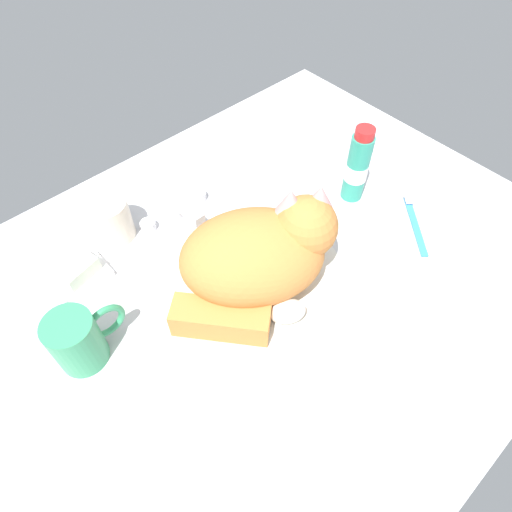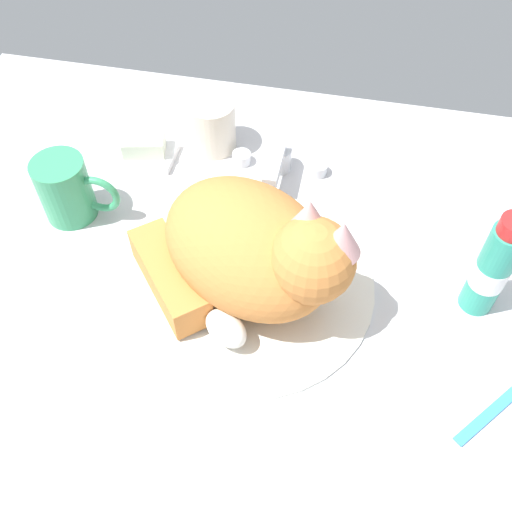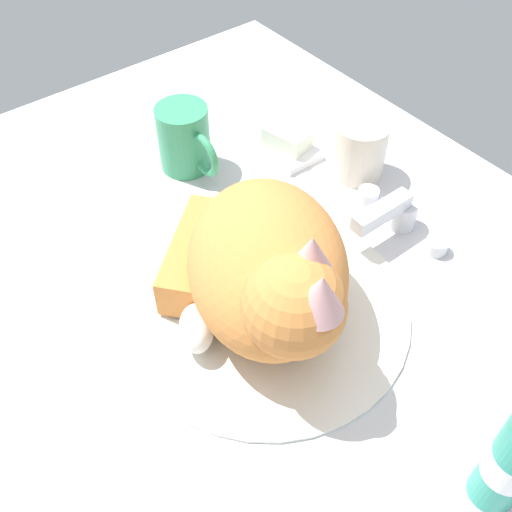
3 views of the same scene
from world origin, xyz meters
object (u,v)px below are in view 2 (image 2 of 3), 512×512
(coffee_mug, at_px, (67,190))
(toothpaste_bottle, at_px, (493,268))
(cat, at_px, (255,251))
(faucet, at_px, (278,161))
(toothbrush, at_px, (507,398))
(soap_bar, at_px, (144,144))
(rinse_cup, at_px, (212,125))

(coffee_mug, relative_size, toothpaste_bottle, 0.74)
(cat, height_order, coffee_mug, cat)
(coffee_mug, bearing_deg, faucet, 26.95)
(faucet, relative_size, toothpaste_bottle, 0.93)
(coffee_mug, height_order, toothbrush, coffee_mug)
(soap_bar, distance_m, toothpaste_bottle, 0.52)
(coffee_mug, bearing_deg, toothpaste_bottle, -4.32)
(faucet, height_order, toothpaste_bottle, toothpaste_bottle)
(cat, height_order, toothbrush, cat)
(rinse_cup, xyz_separation_m, soap_bar, (-0.09, -0.05, -0.01))
(cat, distance_m, coffee_mug, 0.29)
(faucet, distance_m, cat, 0.22)
(coffee_mug, distance_m, rinse_cup, 0.24)
(toothbrush, bearing_deg, toothpaste_bottle, 103.88)
(toothpaste_bottle, bearing_deg, cat, -172.12)
(cat, xyz_separation_m, soap_bar, (-0.21, 0.21, -0.05))
(soap_bar, bearing_deg, coffee_mug, -115.33)
(faucet, height_order, coffee_mug, coffee_mug)
(faucet, relative_size, rinse_cup, 1.81)
(rinse_cup, relative_size, toothpaste_bottle, 0.52)
(coffee_mug, xyz_separation_m, toothpaste_bottle, (0.55, -0.04, 0.03))
(soap_bar, bearing_deg, faucet, 1.41)
(soap_bar, height_order, toothpaste_bottle, toothpaste_bottle)
(toothpaste_bottle, bearing_deg, rinse_cup, 150.89)
(toothbrush, bearing_deg, rinse_cup, 140.92)
(faucet, height_order, cat, cat)
(faucet, relative_size, toothbrush, 1.24)
(faucet, distance_m, coffee_mug, 0.30)
(cat, distance_m, rinse_cup, 0.29)
(rinse_cup, height_order, toothbrush, rinse_cup)
(toothpaste_bottle, bearing_deg, faucet, 148.09)
(faucet, relative_size, soap_bar, 2.34)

